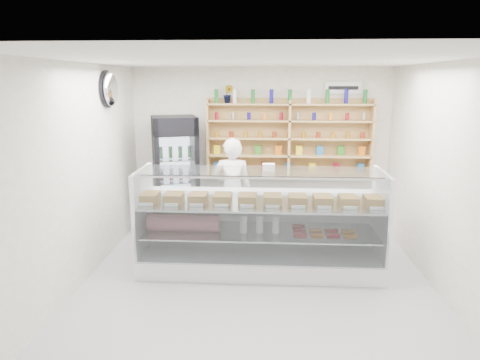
{
  "coord_description": "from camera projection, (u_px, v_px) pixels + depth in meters",
  "views": [
    {
      "loc": [
        0.09,
        -5.04,
        2.58
      ],
      "look_at": [
        -0.26,
        0.9,
        1.19
      ],
      "focal_mm": 32.0,
      "sensor_mm": 36.0,
      "label": 1
    }
  ],
  "objects": [
    {
      "name": "potted_plant",
      "position": [
        228.0,
        94.0,
        7.26
      ],
      "size": [
        0.2,
        0.18,
        0.3
      ],
      "primitive_type": "imported",
      "rotation": [
        0.0,
        0.0,
        -0.28
      ],
      "color": "#1E6626",
      "rests_on": "wall_shelving"
    },
    {
      "name": "display_counter",
      "position": [
        260.0,
        243.0,
        5.9
      ],
      "size": [
        3.27,
        0.98,
        1.42
      ],
      "color": "white",
      "rests_on": "floor"
    },
    {
      "name": "wall_sign",
      "position": [
        343.0,
        88.0,
        7.25
      ],
      "size": [
        0.62,
        0.03,
        0.2
      ],
      "primitive_type": "cube",
      "color": "white",
      "rests_on": "back_wall"
    },
    {
      "name": "shop_worker",
      "position": [
        232.0,
        191.0,
        6.79
      ],
      "size": [
        0.63,
        0.41,
        1.71
      ],
      "primitive_type": "imported",
      "rotation": [
        0.0,
        0.0,
        3.14
      ],
      "color": "silver",
      "rests_on": "floor"
    },
    {
      "name": "drinks_cooler",
      "position": [
        176.0,
        175.0,
        7.26
      ],
      "size": [
        0.9,
        0.89,
        2.0
      ],
      "rotation": [
        0.0,
        0.0,
        0.32
      ],
      "color": "black",
      "rests_on": "floor"
    },
    {
      "name": "security_mirror",
      "position": [
        111.0,
        89.0,
        6.22
      ],
      "size": [
        0.15,
        0.5,
        0.5
      ],
      "primitive_type": "ellipsoid",
      "color": "silver",
      "rests_on": "left_wall"
    },
    {
      "name": "wall_shelving",
      "position": [
        289.0,
        139.0,
        7.37
      ],
      "size": [
        2.84,
        0.28,
        1.33
      ],
      "color": "tan",
      "rests_on": "back_wall"
    },
    {
      "name": "room",
      "position": [
        257.0,
        180.0,
        5.17
      ],
      "size": [
        5.0,
        5.0,
        5.0
      ],
      "color": "#A8A7AC",
      "rests_on": "ground"
    }
  ]
}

